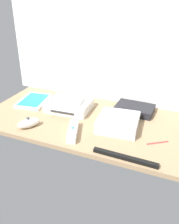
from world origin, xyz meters
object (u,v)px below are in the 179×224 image
at_px(mini_computer, 118,122).
at_px(remote_nunchuk, 29,123).
at_px(game_case, 34,101).
at_px(remote_wand, 73,131).
at_px(game_console, 69,105).
at_px(stylus_pen, 158,142).
at_px(remote_classic_pad, 68,100).
at_px(sensor_bar, 125,158).
at_px(network_router, 135,109).

xyz_separation_m(mini_computer, remote_nunchuk, (-0.36, -0.15, -0.01)).
distance_m(game_case, remote_wand, 0.39).
relative_size(game_console, mini_computer, 1.18).
distance_m(game_console, remote_nunchuk, 0.24).
relative_size(game_case, stylus_pen, 2.31).
xyz_separation_m(remote_nunchuk, remote_classic_pad, (0.08, 0.22, 0.03)).
height_order(game_console, stylus_pen, game_console).
distance_m(mini_computer, game_case, 0.50).
bearing_deg(sensor_bar, mini_computer, 115.09).
bearing_deg(remote_classic_pad, mini_computer, -21.52).
bearing_deg(remote_classic_pad, game_case, 171.63).
height_order(mini_computer, network_router, mini_computer).
bearing_deg(game_case, network_router, 1.84).
xyz_separation_m(game_console, remote_wand, (0.12, -0.20, -0.01)).
bearing_deg(remote_classic_pad, game_console, 48.21).
bearing_deg(remote_nunchuk, game_console, 103.61).
relative_size(network_router, remote_nunchuk, 1.70).
bearing_deg(game_case, remote_wand, -40.00).
bearing_deg(remote_nunchuk, sensor_bar, 27.40).
height_order(sensor_bar, stylus_pen, sensor_bar).
relative_size(game_console, stylus_pen, 2.44).
xyz_separation_m(game_console, remote_classic_pad, (-0.00, -0.00, 0.03)).
relative_size(network_router, stylus_pen, 2.04).
height_order(game_case, remote_wand, remote_wand).
relative_size(mini_computer, remote_nunchuk, 1.74).
height_order(mini_computer, remote_wand, mini_computer).
distance_m(game_console, sensor_bar, 0.46).
distance_m(network_router, remote_nunchuk, 0.51).
height_order(mini_computer, remote_classic_pad, remote_classic_pad).
relative_size(remote_classic_pad, sensor_bar, 0.64).
bearing_deg(mini_computer, remote_nunchuk, -157.95).
relative_size(game_console, game_case, 1.06).
relative_size(remote_nunchuk, remote_classic_pad, 0.70).
distance_m(mini_computer, stylus_pen, 0.19).
bearing_deg(remote_wand, sensor_bar, -37.18).
xyz_separation_m(game_case, remote_wand, (0.33, -0.20, 0.01)).
height_order(game_console, mini_computer, mini_computer).
height_order(remote_classic_pad, stylus_pen, remote_classic_pad).
bearing_deg(mini_computer, remote_wand, -141.70).
bearing_deg(network_router, game_console, -160.81).
bearing_deg(mini_computer, game_console, 164.47).
relative_size(remote_wand, stylus_pen, 1.68).
xyz_separation_m(network_router, stylus_pen, (0.15, -0.23, -0.01)).
bearing_deg(remote_classic_pad, remote_nunchuk, -117.12).
distance_m(game_case, stylus_pen, 0.68).
relative_size(game_console, remote_wand, 1.45).
bearing_deg(stylus_pen, sensor_bar, -121.78).
relative_size(game_console, sensor_bar, 0.92).
bearing_deg(remote_wand, network_router, 37.88).
distance_m(mini_computer, network_router, 0.18).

